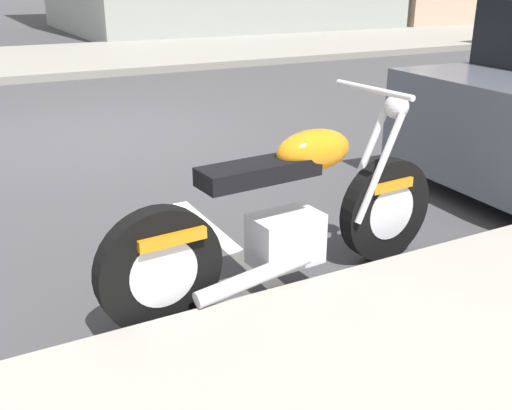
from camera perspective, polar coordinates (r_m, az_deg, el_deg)
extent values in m
plane|color=#3D3D3F|center=(7.11, -14.61, 6.50)|extent=(260.00, 260.00, 0.00)
cube|color=gray|center=(19.13, 17.93, 15.26)|extent=(120.00, 5.00, 0.14)
cube|color=silver|center=(3.91, -1.57, -4.85)|extent=(0.12, 2.20, 0.01)
cylinder|color=black|center=(3.86, 12.40, -0.41)|extent=(0.68, 0.16, 0.67)
cylinder|color=silver|center=(3.86, 12.40, -0.41)|extent=(0.38, 0.15, 0.37)
cylinder|color=black|center=(3.05, -9.28, -6.18)|extent=(0.68, 0.16, 0.67)
cylinder|color=silver|center=(3.05, -9.28, -6.18)|extent=(0.38, 0.15, 0.37)
cube|color=silver|center=(3.39, 2.87, -3.27)|extent=(0.42, 0.29, 0.30)
cube|color=black|center=(3.14, 0.32, 3.26)|extent=(0.69, 0.27, 0.10)
ellipsoid|color=orange|center=(3.32, 5.58, 5.25)|extent=(0.50, 0.28, 0.24)
cube|color=orange|center=(2.99, -8.61, -2.82)|extent=(0.37, 0.21, 0.06)
cube|color=orange|center=(3.78, 12.39, 2.12)|extent=(0.33, 0.18, 0.06)
cylinder|color=silver|center=(3.70, 10.38, 4.01)|extent=(0.34, 0.07, 0.65)
cylinder|color=silver|center=(3.61, 11.86, 3.43)|extent=(0.34, 0.07, 0.65)
cylinder|color=silver|center=(3.52, 11.26, 10.87)|extent=(0.08, 0.62, 0.04)
sphere|color=silver|center=(3.68, 13.43, 9.24)|extent=(0.15, 0.15, 0.15)
cylinder|color=silver|center=(3.19, -0.17, -7.00)|extent=(0.71, 0.14, 0.16)
cylinder|color=black|center=(5.98, 18.71, 6.41)|extent=(0.63, 0.25, 0.62)
cylinder|color=black|center=(17.07, 21.97, 14.99)|extent=(0.63, 0.24, 0.62)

